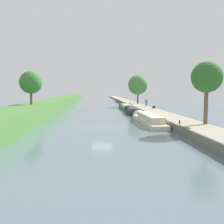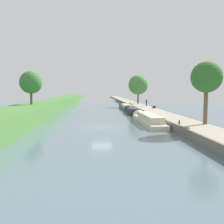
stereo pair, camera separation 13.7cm
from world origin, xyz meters
TOP-DOWN VIEW (x-y plane):
  - ground_plane at (0.00, 0.00)m, footprint 160.00×160.00m
  - left_grassy_bank at (-11.53, 0.00)m, footprint 6.33×260.00m
  - right_towpath at (10.23, 0.00)m, footprint 3.74×260.00m
  - stone_quay at (8.24, 0.00)m, footprint 0.25×260.00m
  - narrowboat_cream at (6.72, 4.27)m, footprint 2.17×15.67m
  - narrowboat_black at (6.58, 19.29)m, footprint 2.18×11.11m
  - narrowboat_green at (6.68, 32.05)m, footprint 2.05×14.65m
  - tree_rightbank_near at (11.65, -4.33)m, footprint 3.49×3.49m
  - tree_rightbank_midnear at (11.11, 39.45)m, footprint 5.47×5.47m
  - tree_leftbank_downstream at (-11.77, 12.44)m, footprint 3.85×3.85m
  - person_walking at (11.45, 29.03)m, footprint 0.34×0.34m
  - mooring_bollard_near at (8.66, -4.30)m, footprint 0.16×0.16m
  - mooring_bollard_far at (8.66, 38.23)m, footprint 0.16×0.16m
  - park_bench at (11.65, 21.59)m, footprint 0.44×1.50m

SIDE VIEW (x-z plane):
  - ground_plane at x=0.00m, z-range 0.00..0.00m
  - right_towpath at x=10.23m, z-range 0.00..0.89m
  - stone_quay at x=8.24m, z-range 0.00..0.94m
  - narrowboat_black at x=6.58m, z-range -0.56..1.51m
  - narrowboat_green at x=6.68m, z-range -0.48..1.47m
  - narrowboat_cream at x=6.72m, z-range -0.51..1.63m
  - mooring_bollard_near at x=8.66m, z-range 0.89..1.34m
  - mooring_bollard_far at x=8.66m, z-range 0.89..1.34m
  - left_grassy_bank at x=-11.53m, z-range 0.00..2.25m
  - park_bench at x=11.65m, z-range 1.00..1.47m
  - person_walking at x=11.45m, z-range 0.93..2.59m
  - tree_leftbank_downstream at x=-11.77m, z-range 3.16..8.88m
  - tree_rightbank_near at x=11.65m, z-range 2.60..9.64m
  - tree_rightbank_midnear at x=11.11m, z-range 2.14..10.14m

